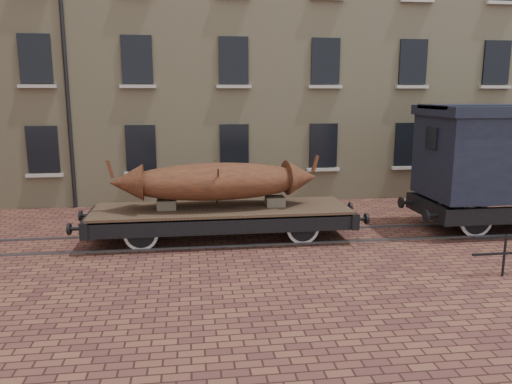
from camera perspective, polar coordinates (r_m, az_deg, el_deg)
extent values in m
plane|color=#4C2825|center=(15.24, 8.75, -4.94)|extent=(90.00, 90.00, 0.00)
cube|color=#C5B78C|center=(25.24, 9.43, 17.45)|extent=(40.00, 10.00, 14.00)
cube|color=black|center=(19.80, -23.17, 4.51)|extent=(1.10, 0.12, 1.70)
cube|color=beige|center=(19.87, -23.01, 1.77)|extent=(1.30, 0.18, 0.12)
cube|color=black|center=(19.17, -13.01, 4.93)|extent=(1.10, 0.12, 1.70)
cube|color=beige|center=(19.24, -12.90, 2.10)|extent=(1.30, 0.18, 0.12)
cube|color=black|center=(19.17, -2.50, 5.21)|extent=(1.10, 0.12, 1.70)
cube|color=beige|center=(19.23, -2.46, 2.38)|extent=(1.30, 0.18, 0.12)
cube|color=black|center=(19.79, 7.69, 5.31)|extent=(1.10, 0.12, 1.70)
cube|color=beige|center=(19.85, 7.66, 2.57)|extent=(1.30, 0.18, 0.12)
cube|color=black|center=(20.99, 16.98, 5.26)|extent=(1.10, 0.12, 1.70)
cube|color=beige|center=(21.05, 16.90, 2.67)|extent=(1.30, 0.18, 0.12)
cube|color=black|center=(22.67, 25.09, 5.10)|extent=(1.10, 0.12, 1.70)
cube|color=beige|center=(22.72, 24.97, 2.70)|extent=(1.30, 0.18, 0.12)
cube|color=black|center=(19.74, -23.91, 13.76)|extent=(1.10, 0.12, 1.70)
cube|color=beige|center=(19.64, -23.73, 11.01)|extent=(1.30, 0.18, 0.12)
cube|color=black|center=(19.10, -13.45, 14.51)|extent=(1.10, 0.12, 1.70)
cube|color=beige|center=(19.01, -13.33, 11.67)|extent=(1.30, 0.18, 0.12)
cube|color=black|center=(19.10, -2.58, 14.80)|extent=(1.10, 0.12, 1.70)
cube|color=beige|center=(19.00, -2.54, 11.95)|extent=(1.30, 0.18, 0.12)
cube|color=black|center=(19.72, 7.94, 14.60)|extent=(1.10, 0.12, 1.70)
cube|color=beige|center=(19.63, 7.91, 11.84)|extent=(1.30, 0.18, 0.12)
cube|color=black|center=(20.92, 17.50, 14.00)|extent=(1.10, 0.12, 1.70)
cube|color=beige|center=(20.84, 17.41, 11.40)|extent=(1.30, 0.18, 0.12)
cube|color=black|center=(22.61, 25.78, 13.18)|extent=(1.10, 0.12, 1.70)
cube|color=beige|center=(22.53, 25.65, 10.77)|extent=(1.30, 0.18, 0.12)
cube|color=beige|center=(21.12, 17.95, 20.10)|extent=(1.30, 0.18, 0.12)
cube|color=beige|center=(22.79, 26.37, 18.81)|extent=(1.30, 0.18, 0.12)
cylinder|color=black|center=(19.65, -21.35, 18.67)|extent=(0.14, 0.14, 14.00)
cube|color=#59595E|center=(14.57, 9.55, -5.60)|extent=(30.00, 0.08, 0.06)
cube|color=#59595E|center=(15.90, 8.02, -4.13)|extent=(30.00, 0.08, 0.06)
cylinder|color=black|center=(13.06, 26.51, -6.51)|extent=(0.06, 0.06, 1.00)
cube|color=brown|center=(14.43, -3.94, -1.99)|extent=(7.31, 2.15, 0.12)
cube|color=black|center=(13.53, -3.65, -3.91)|extent=(7.31, 0.16, 0.44)
cube|color=black|center=(15.45, -4.18, -1.99)|extent=(7.31, 0.16, 0.44)
cube|color=black|center=(14.72, -18.30, -3.22)|extent=(0.21, 2.24, 0.44)
cylinder|color=black|center=(14.08, -19.93, -3.97)|extent=(0.34, 0.10, 0.10)
cylinder|color=black|center=(14.12, -20.59, -3.98)|extent=(0.08, 0.31, 0.31)
cylinder|color=black|center=(15.47, -18.81, -2.56)|extent=(0.34, 0.10, 0.10)
cylinder|color=black|center=(15.51, -19.42, -2.57)|extent=(0.08, 0.31, 0.31)
cube|color=black|center=(15.16, 10.01, -2.40)|extent=(0.21, 2.24, 0.44)
cylinder|color=black|center=(14.57, 11.90, -3.02)|extent=(0.34, 0.10, 0.10)
cylinder|color=black|center=(14.63, 12.51, -3.00)|extent=(0.08, 0.31, 0.31)
cylinder|color=black|center=(15.92, 10.15, -1.75)|extent=(0.34, 0.10, 0.10)
cylinder|color=black|center=(15.97, 10.72, -1.73)|extent=(0.08, 0.31, 0.31)
cylinder|color=black|center=(14.58, -12.77, -3.93)|extent=(0.10, 1.85, 0.10)
cylinder|color=silver|center=(13.89, -13.02, -4.70)|extent=(0.94, 0.07, 0.94)
cylinder|color=black|center=(13.89, -13.02, -4.70)|extent=(0.77, 0.10, 0.77)
cube|color=black|center=(13.71, -13.11, -3.90)|extent=(0.88, 0.08, 0.10)
cylinder|color=silver|center=(15.27, -12.54, -3.23)|extent=(0.94, 0.07, 0.94)
cylinder|color=black|center=(15.27, -12.54, -3.23)|extent=(0.77, 0.10, 0.77)
cube|color=black|center=(15.33, -12.54, -2.27)|extent=(0.88, 0.08, 0.10)
cylinder|color=black|center=(14.85, 4.76, -3.40)|extent=(0.10, 1.85, 0.10)
cylinder|color=silver|center=(14.17, 5.39, -4.13)|extent=(0.94, 0.07, 0.94)
cylinder|color=black|center=(14.17, 5.39, -4.13)|extent=(0.77, 0.10, 0.77)
cube|color=black|center=(14.00, 5.51, -3.33)|extent=(0.88, 0.08, 0.10)
cylinder|color=silver|center=(15.53, 4.20, -2.74)|extent=(0.94, 0.07, 0.94)
cylinder|color=black|center=(15.53, 4.20, -2.74)|extent=(0.77, 0.10, 0.77)
cube|color=black|center=(15.59, 4.12, -1.80)|extent=(0.88, 0.08, 0.10)
cube|color=black|center=(14.52, -3.92, -3.45)|extent=(3.90, 0.06, 0.06)
cube|color=#7D7159|center=(14.38, -10.17, -1.40)|extent=(0.54, 0.49, 0.27)
cube|color=#7D7159|center=(14.57, 2.18, -1.06)|extent=(0.54, 0.49, 0.27)
ellipsoid|color=brown|center=(14.26, -4.52, 1.21)|extent=(5.36, 1.91, 1.06)
cone|color=brown|center=(14.21, -14.60, 1.03)|extent=(0.96, 1.05, 1.00)
cube|color=brown|center=(14.19, -16.33, 2.52)|extent=(0.21, 0.12, 0.51)
cone|color=brown|center=(14.72, 5.22, 1.70)|extent=(0.96, 1.05, 1.00)
cube|color=brown|center=(14.78, 6.77, 3.24)|extent=(0.21, 0.12, 0.51)
cylinder|color=#3F2A1D|center=(13.86, -4.41, 0.37)|extent=(0.05, 0.90, 1.29)
cylinder|color=#3F2A1D|center=(14.70, -4.60, 1.00)|extent=(0.05, 0.90, 1.29)
cube|color=black|center=(18.76, 26.26, -0.56)|extent=(6.45, 0.17, 0.48)
cube|color=black|center=(16.14, 19.03, -1.76)|extent=(0.24, 2.58, 0.48)
cylinder|color=black|center=(15.18, 18.84, -2.55)|extent=(0.09, 0.34, 0.34)
cylinder|color=black|center=(16.69, 16.24, -1.18)|extent=(0.09, 0.34, 0.34)
cylinder|color=black|center=(16.75, 22.60, -2.39)|extent=(0.11, 2.04, 0.11)
cylinder|color=silver|center=(16.15, 23.87, -2.97)|extent=(1.03, 0.08, 1.03)
cylinder|color=black|center=(16.15, 23.87, -2.97)|extent=(0.85, 0.11, 0.85)
cylinder|color=silver|center=(17.36, 21.42, -1.84)|extent=(1.03, 0.08, 1.03)
cylinder|color=black|center=(17.36, 21.42, -1.84)|extent=(0.85, 0.11, 0.85)
cube|color=black|center=(15.81, 19.47, 5.85)|extent=(0.09, 0.64, 0.64)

